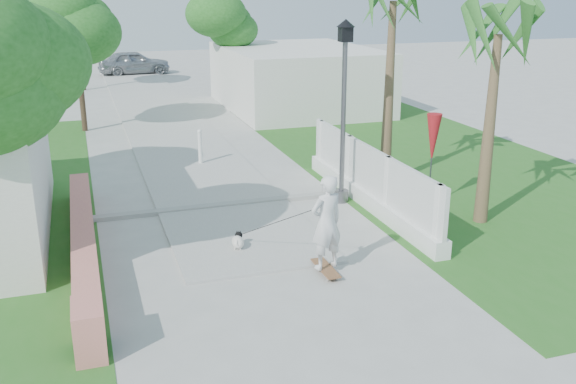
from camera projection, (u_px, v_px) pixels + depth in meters
name	position (u px, v px, depth m)	size (l,w,h in m)	color
ground	(306.00, 325.00, 10.27)	(90.00, 90.00, 0.00)	#B7B7B2
path_strip	(154.00, 107.00, 28.32)	(3.20, 36.00, 0.06)	#B7B7B2
curb	(224.00, 205.00, 15.67)	(6.50, 0.25, 0.10)	#999993
grass_right	(433.00, 163.00, 19.57)	(8.00, 20.00, 0.01)	#2A6720
pink_wall	(84.00, 250.00, 12.40)	(0.45, 8.20, 0.80)	#DF8772
lattice_fence	(368.00, 185.00, 15.63)	(0.35, 7.00, 1.50)	white
building_right	(297.00, 78.00, 27.90)	(6.00, 8.00, 2.60)	silver
street_lamp	(344.00, 106.00, 15.34)	(0.44, 0.44, 4.44)	#59595E
bollard	(200.00, 146.00, 19.18)	(0.14, 0.14, 1.09)	white
patio_umbrella	(433.00, 139.00, 15.23)	(0.36, 0.36, 2.30)	#59595E
tree_path_left	(75.00, 25.00, 22.63)	(3.40, 3.40, 5.23)	#4C3826
tree_path_right	(223.00, 24.00, 28.19)	(3.00, 3.00, 4.79)	#4C3826
tree_path_far	(77.00, 13.00, 31.72)	(3.20, 3.20, 5.17)	#4C3826
palm_far	(393.00, 14.00, 16.11)	(1.80, 1.80, 5.30)	brown
palm_near	(497.00, 46.00, 13.53)	(1.80, 1.80, 4.70)	brown
skateboarder	(284.00, 223.00, 12.32)	(1.69, 2.24, 1.93)	brown
dog	(238.00, 241.00, 13.11)	(0.35, 0.51, 0.37)	white
parked_car	(134.00, 62.00, 38.33)	(1.68, 4.17, 1.42)	#B2B5BA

